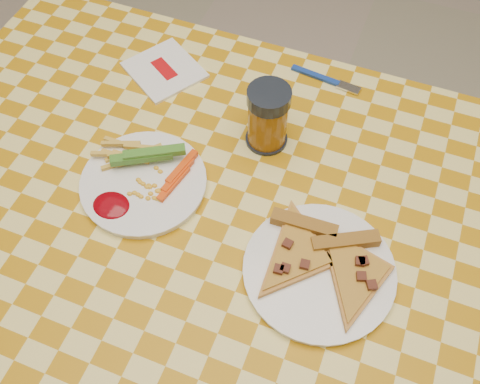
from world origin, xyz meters
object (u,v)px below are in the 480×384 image
plate_left (144,183)px  plate_right (319,272)px  table (230,246)px  drink_glass (268,118)px

plate_left → plate_right: 0.33m
table → plate_right: bearing=-10.5°
table → drink_glass: 0.24m
plate_left → drink_glass: 0.24m
table → plate_left: (-0.17, 0.02, 0.08)m
plate_right → drink_glass: drink_glass is taller
plate_left → plate_right: size_ratio=0.92×
drink_glass → table: bearing=-88.6°
table → plate_right: (0.16, -0.03, 0.08)m
plate_right → drink_glass: bearing=126.7°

